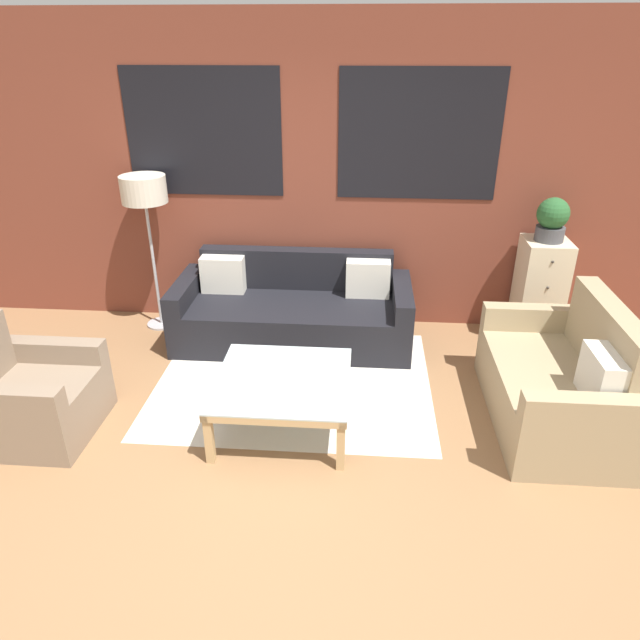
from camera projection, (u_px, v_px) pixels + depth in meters
name	position (u px, v px, depth m)	size (l,w,h in m)	color
ground_plane	(277.00, 482.00, 3.65)	(16.00, 16.00, 0.00)	#8E6642
wall_back_brick	(311.00, 178.00, 5.21)	(8.40, 0.09, 2.80)	brown
rug	(294.00, 381.00, 4.72)	(2.23, 1.79, 0.00)	silver
couch_dark	(294.00, 312.00, 5.28)	(2.13, 0.88, 0.78)	black
settee_vintage	(559.00, 384.00, 4.11)	(0.80, 1.44, 0.92)	tan
armchair_corner	(30.00, 397.00, 4.02)	(0.80, 0.78, 0.84)	#84705B
coffee_table	(283.00, 385.00, 4.03)	(0.94, 0.94, 0.40)	silver
floor_lamp	(145.00, 197.00, 5.10)	(0.41, 0.41, 1.47)	#B2B2B7
drawer_cabinet	(539.00, 291.00, 5.21)	(0.39, 0.44, 0.96)	beige
potted_plant	(552.00, 219.00, 4.91)	(0.27, 0.27, 0.38)	#47474C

